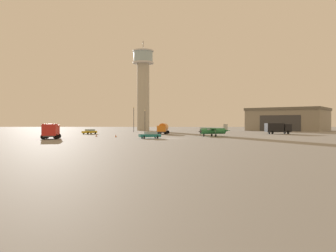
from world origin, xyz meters
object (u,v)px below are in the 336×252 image
Objects in this scene: truck_box_black at (279,128)px; traffic_cone_near_right at (117,136)px; car_teal at (151,135)px; light_post_east at (135,117)px; light_post_west at (146,119)px; control_tower at (144,84)px; truck_fuel_tanker_orange at (164,128)px; airplane_green at (214,131)px; traffic_cone_near_left at (97,135)px; truck_box_red at (52,130)px; car_yellow at (91,131)px.

truck_box_black is 11.10× the size of traffic_cone_near_right.
light_post_east reaches higher than car_teal.
truck_box_black is 46.83m from light_post_west.
light_post_east is (-1.76, -20.62, -13.82)m from control_tower.
light_post_west is (1.81, -16.33, -14.28)m from control_tower.
control_tower is 56.28× the size of traffic_cone_near_right.
control_tower is 21.77m from light_post_west.
truck_fuel_tanker_orange is at bearing -113.31° from car_teal.
airplane_green is 17.51m from car_teal.
traffic_cone_near_right is at bearing -58.11° from car_teal.
truck_fuel_tanker_orange is 27.51m from car_teal.
light_post_east is (-42.94, 20.90, 3.46)m from truck_box_black.
truck_box_black is at bearing 21.06° from traffic_cone_near_left.
car_teal is 10.22m from traffic_cone_near_right.
truck_box_red is 61.66m from truck_box_black.
car_teal and car_yellow have the same top height.
light_post_west reaches higher than traffic_cone_near_right.
control_tower is at bearing -160.87° from car_yellow.
traffic_cone_near_left is at bearing -96.05° from control_tower.
light_post_east is (-8.24, 48.63, 4.45)m from car_teal.
traffic_cone_near_left is (6.39, 11.62, -1.40)m from truck_box_red.
traffic_cone_near_left is at bearing -55.08° from car_teal.
light_post_west is (-6.87, 25.52, 3.07)m from truck_fuel_tanker_orange.
truck_box_red is 9.59× the size of traffic_cone_near_right.
light_post_east reaches higher than light_post_west.
truck_fuel_tanker_orange is 26.60m from light_post_west.
airplane_green reaches higher than traffic_cone_near_left.
traffic_cone_near_right is at bearing -17.51° from truck_fuel_tanker_orange.
airplane_green is at bearing -79.79° from truck_box_red.
traffic_cone_near_left is at bearing -96.66° from light_post_east.
light_post_west is 44.47m from traffic_cone_near_left.
light_post_west is 46.76m from traffic_cone_near_right.
light_post_west is 5.60m from light_post_east.
truck_fuel_tanker_orange is 1.43× the size of car_yellow.
traffic_cone_near_right is at bearing -8.24° from airplane_green.
light_post_west is at bearing 79.38° from traffic_cone_near_left.
car_teal is 32.55m from car_yellow.
truck_box_black is 53.14m from car_yellow.
truck_box_red is 0.98× the size of truck_fuel_tanker_orange.
truck_box_red is at bearing 2.42° from airplane_green.
car_teal is 53.28m from light_post_west.
car_yellow is (-11.94, -42.41, -18.27)m from control_tower.
traffic_cone_near_left is (-4.58, -39.20, -4.92)m from light_post_east.
airplane_green is 1.52× the size of truck_fuel_tanker_orange.
light_post_west reaches higher than car_yellow.
car_yellow is 24.46m from light_post_east.
car_yellow is at bearing -74.27° from car_teal.
truck_fuel_tanker_orange reaches higher than car_yellow.
light_post_east reaches higher than truck_fuel_tanker_orange.
light_post_west reaches higher than truck_fuel_tanker_orange.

